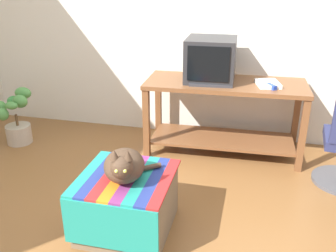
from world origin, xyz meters
TOP-DOWN VIEW (x-y plane):
  - ground_plane at (0.00, 0.00)m, footprint 14.00×14.00m
  - back_wall at (0.00, 2.05)m, footprint 8.00×0.10m
  - desk at (0.46, 1.60)m, footprint 1.55×0.66m
  - tv_monitor at (0.31, 1.63)m, footprint 0.48×0.49m
  - keyboard at (0.34, 1.46)m, footprint 0.41×0.18m
  - book at (0.86, 1.57)m, footprint 0.25×0.30m
  - ottoman_with_blanket at (-0.07, 0.19)m, footprint 0.64×0.66m
  - cat at (-0.06, 0.14)m, footprint 0.38×0.43m
  - potted_plant at (-1.69, 1.30)m, footprint 0.38×0.37m
  - stapler at (0.89, 1.48)m, footprint 0.09×0.11m

SIDE VIEW (x-z plane):
  - ground_plane at x=0.00m, z-range 0.00..0.00m
  - ottoman_with_blanket at x=-0.07m, z-range 0.00..0.43m
  - potted_plant at x=-1.69m, z-range -0.03..0.57m
  - desk at x=0.46m, z-range 0.14..0.88m
  - cat at x=-0.06m, z-range 0.40..0.68m
  - keyboard at x=0.34m, z-range 0.74..0.77m
  - book at x=0.86m, z-range 0.74..0.78m
  - stapler at x=0.89m, z-range 0.74..0.78m
  - tv_monitor at x=0.31m, z-range 0.74..1.14m
  - back_wall at x=0.00m, z-range 0.00..2.60m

